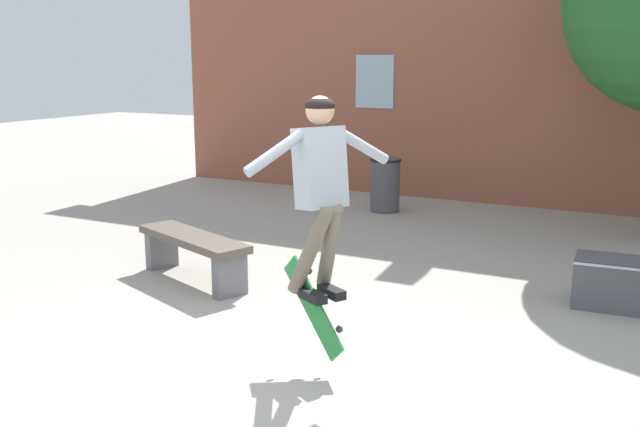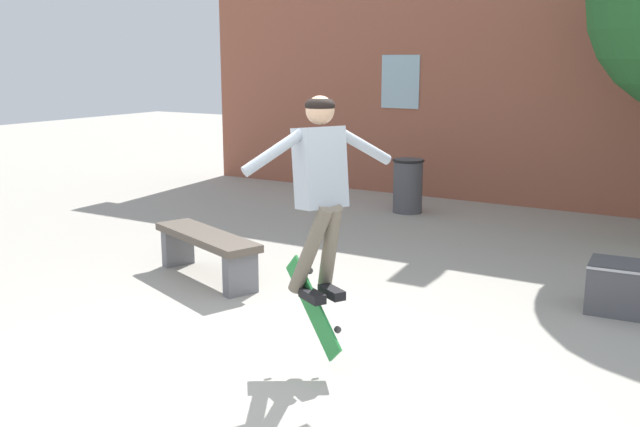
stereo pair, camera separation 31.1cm
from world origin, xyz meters
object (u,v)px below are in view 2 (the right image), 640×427
Objects in this scene: skater at (320,179)px; skateboard_flipping at (313,307)px; trash_bin at (408,184)px; park_bench at (207,246)px.

skater is 2.09× the size of skateboard_flipping.
trash_bin is 5.89m from skater.
trash_bin is at bearing 104.66° from park_bench.
park_bench is 2.24× the size of skateboard_flipping.
skateboard_flipping reaches higher than trash_bin.
trash_bin is at bearing 136.57° from skater.
trash_bin is 5.83m from skateboard_flipping.
park_bench is 1.97× the size of trash_bin.
skater reaches higher than skateboard_flipping.
trash_bin reaches higher than park_bench.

